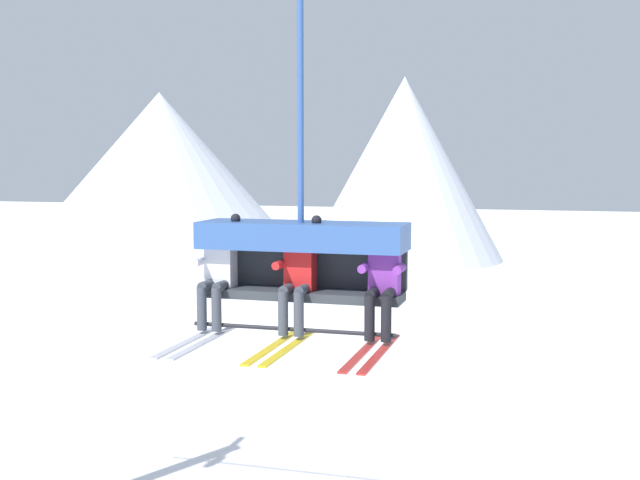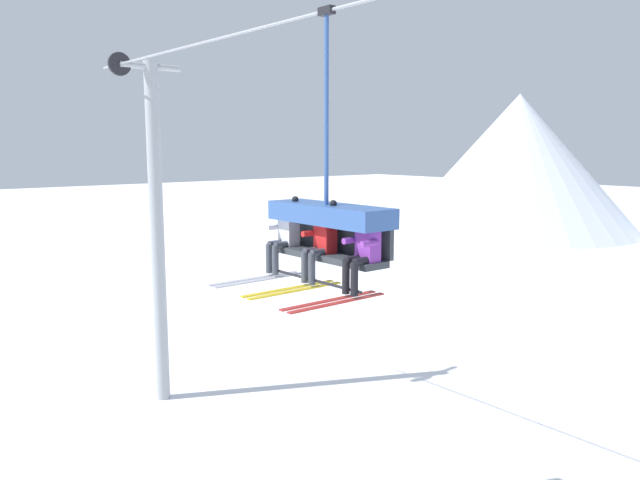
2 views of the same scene
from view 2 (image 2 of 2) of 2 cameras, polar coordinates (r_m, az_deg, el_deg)
mountain_peak_west at (r=52.22m, az=17.57°, el=6.71°), size 18.80×18.80×10.81m
lift_tower_near at (r=16.76m, az=-14.74°, el=1.14°), size 0.36×1.88×9.02m
chairlift_chair at (r=9.67m, az=0.91°, el=1.77°), size 2.33×0.74×4.07m
skier_white at (r=10.32m, az=-3.41°, el=0.45°), size 0.48×1.70×1.34m
skier_red at (r=9.58m, az=-0.06°, el=-0.17°), size 0.48×1.70×1.34m
skier_purple at (r=8.88m, az=3.80°, el=-1.02°), size 0.46×1.70×1.23m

